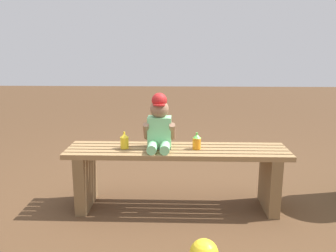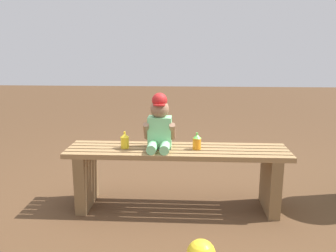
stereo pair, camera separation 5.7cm
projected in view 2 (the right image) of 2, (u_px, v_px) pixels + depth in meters
The scene contains 5 objects.
ground_plane at pixel (177, 207), 2.69m from camera, with size 16.00×16.00×0.00m, color #4C331E.
park_bench at pixel (177, 168), 2.62m from camera, with size 1.61×0.37×0.46m.
child_figure at pixel (160, 124), 2.56m from camera, with size 0.23×0.27×0.40m.
sippy_cup_left at pixel (125, 140), 2.59m from camera, with size 0.06×0.06×0.12m.
sippy_cup_right at pixel (197, 141), 2.56m from camera, with size 0.06×0.06×0.12m.
Camera 2 is at (0.07, -2.48, 1.20)m, focal length 37.92 mm.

